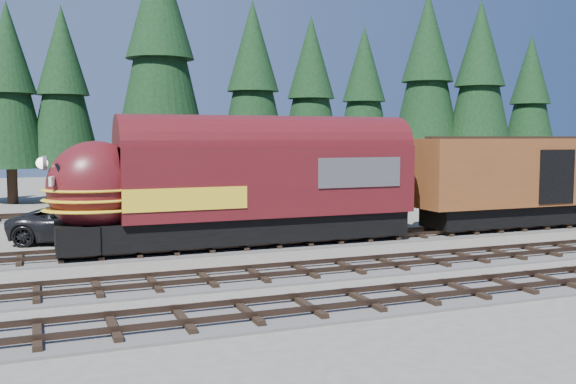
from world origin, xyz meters
name	(u,v)px	position (x,y,z in m)	size (l,w,h in m)	color
ground	(339,259)	(0.00, 0.00, 0.00)	(120.00, 120.00, 0.00)	#6B665B
track_siding	(478,231)	(10.00, 4.00, 0.06)	(68.00, 3.20, 0.33)	#4C4947
track_main_south	(567,250)	(10.00, -2.00, 0.06)	(68.00, 3.20, 0.33)	#4C4947
track_spur	(60,217)	(-10.00, 18.00, 0.06)	(32.00, 3.20, 0.33)	#4C4947
depot	(255,172)	(0.00, 10.50, 2.96)	(12.80, 7.00, 5.30)	gold
conifer_backdrop	(280,75)	(6.96, 24.97, 9.78)	(80.02, 23.81, 17.32)	black
locomotive	(232,190)	(-3.27, 4.00, 2.59)	(16.37, 3.25, 4.45)	black
boxcar	(535,178)	(13.62, 4.00, 2.70)	(14.32, 3.07, 4.50)	black
caboose	(157,173)	(-4.07, 18.00, 2.59)	(10.04, 2.91, 5.22)	black
pickup_truck_a	(82,223)	(-9.37, 8.25, 0.89)	(2.95, 6.40, 1.78)	black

